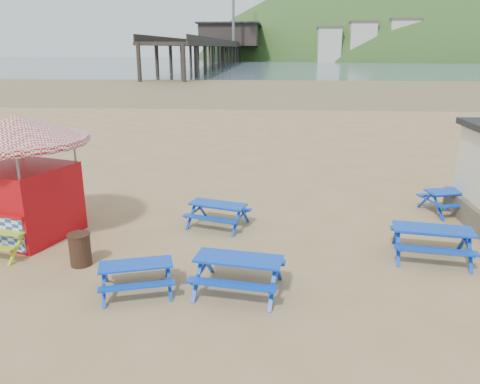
# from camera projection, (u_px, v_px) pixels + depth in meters

# --- Properties ---
(ground) EXTENTS (400.00, 400.00, 0.00)m
(ground) POSITION_uv_depth(u_px,v_px,m) (247.00, 240.00, 13.70)
(ground) COLOR tan
(ground) RESTS_ON ground
(wet_sand) EXTENTS (400.00, 400.00, 0.00)m
(wet_sand) POSITION_uv_depth(u_px,v_px,m) (271.00, 87.00, 66.09)
(wet_sand) COLOR olive
(wet_sand) RESTS_ON ground
(sea) EXTENTS (400.00, 400.00, 0.00)m
(sea) POSITION_uv_depth(u_px,v_px,m) (275.00, 62.00, 175.63)
(sea) COLOR #4B5E6C
(sea) RESTS_ON ground
(picnic_table_blue_b) EXTENTS (2.11, 1.88, 0.74)m
(picnic_table_blue_b) POSITION_uv_depth(u_px,v_px,m) (218.00, 215.00, 14.69)
(picnic_table_blue_b) COLOR #0927B6
(picnic_table_blue_b) RESTS_ON ground
(picnic_table_blue_c) EXTENTS (2.22, 1.97, 0.78)m
(picnic_table_blue_c) POSITION_uv_depth(u_px,v_px,m) (453.00, 201.00, 15.90)
(picnic_table_blue_c) COLOR #0927B6
(picnic_table_blue_c) RESTS_ON ground
(picnic_table_blue_d) EXTENTS (1.96, 1.75, 0.69)m
(picnic_table_blue_d) POSITION_uv_depth(u_px,v_px,m) (137.00, 277.00, 10.73)
(picnic_table_blue_d) COLOR #0927B6
(picnic_table_blue_d) RESTS_ON ground
(picnic_table_blue_e) EXTENTS (2.20, 1.88, 0.83)m
(picnic_table_blue_e) POSITION_uv_depth(u_px,v_px,m) (238.00, 274.00, 10.73)
(picnic_table_blue_e) COLOR #0927B6
(picnic_table_blue_e) RESTS_ON ground
(picnic_table_blue_f) EXTENTS (2.24, 1.92, 0.85)m
(picnic_table_blue_f) POSITION_uv_depth(u_px,v_px,m) (431.00, 243.00, 12.43)
(picnic_table_blue_f) COLOR #0927B6
(picnic_table_blue_f) RESTS_ON ground
(picnic_table_yellow) EXTENTS (1.98, 1.73, 0.72)m
(picnic_table_yellow) POSITION_uv_depth(u_px,v_px,m) (3.00, 240.00, 12.79)
(picnic_table_yellow) COLOR #8CBB24
(picnic_table_yellow) RESTS_ON ground
(ice_cream_kiosk) EXTENTS (5.07, 5.07, 3.61)m
(ice_cream_kiosk) POSITION_uv_depth(u_px,v_px,m) (20.00, 162.00, 13.37)
(ice_cream_kiosk) COLOR #AB070F
(ice_cream_kiosk) RESTS_ON ground
(litter_bin) EXTENTS (0.59, 0.59, 0.86)m
(litter_bin) POSITION_uv_depth(u_px,v_px,m) (80.00, 249.00, 12.01)
(litter_bin) COLOR #372014
(litter_bin) RESTS_ON ground
(pier) EXTENTS (24.00, 220.00, 39.29)m
(pier) POSITION_uv_depth(u_px,v_px,m) (229.00, 47.00, 183.16)
(pier) COLOR black
(pier) RESTS_ON ground
(headland_town) EXTENTS (264.00, 144.00, 108.00)m
(headland_town) POSITION_uv_depth(u_px,v_px,m) (459.00, 80.00, 228.91)
(headland_town) COLOR #2D4C1E
(headland_town) RESTS_ON ground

